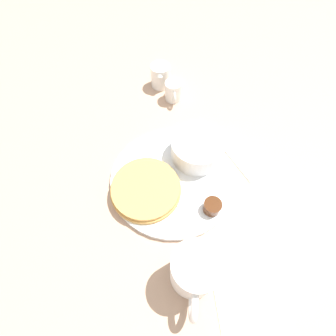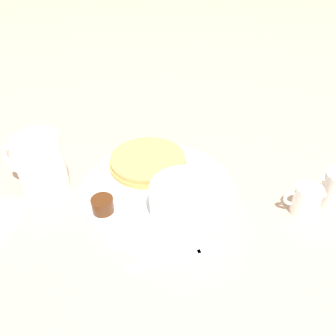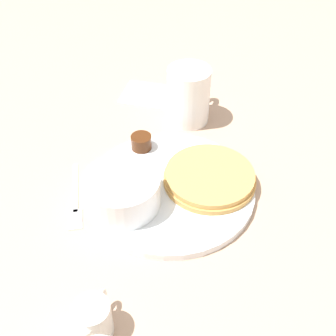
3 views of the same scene
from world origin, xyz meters
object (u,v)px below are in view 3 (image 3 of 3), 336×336
bowl (122,190)px  creamer_pitcher_near (94,319)px  plate (170,188)px  coffee_mug (189,95)px  fork (75,202)px

bowl → creamer_pitcher_near: size_ratio=1.80×
plate → coffee_mug: bearing=105.6°
bowl → fork: size_ratio=0.91×
plate → bowl: (-0.05, -0.06, 0.03)m
bowl → coffee_mug: size_ratio=0.99×
plate → bowl: size_ratio=2.34×
creamer_pitcher_near → bowl: bearing=110.8°
bowl → creamer_pitcher_near: 0.19m
bowl → coffee_mug: coffee_mug is taller
bowl → fork: (-0.07, -0.02, -0.04)m
plate → fork: size_ratio=2.14×
plate → bowl: bearing=-126.6°
bowl → creamer_pitcher_near: (0.07, -0.18, -0.01)m
plate → fork: 0.15m
creamer_pitcher_near → fork: size_ratio=0.51×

